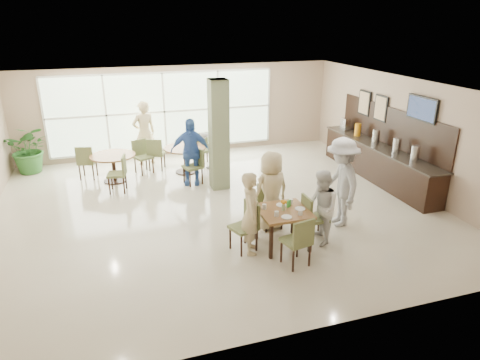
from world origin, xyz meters
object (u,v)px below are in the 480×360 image
object	(u,v)px
round_table_right	(185,152)
potted_plant	(30,149)
teen_far	(271,191)
teen_left	(251,213)
adult_b	(215,142)
main_table	(283,215)
round_table_left	(113,160)
buffet_counter	(378,159)
teen_standing	(341,182)
teen_right	(321,208)
adult_a	(190,152)
adult_standing	(144,133)

from	to	relation	value
round_table_right	potted_plant	bearing A→B (deg)	162.22
round_table_right	teen_far	xyz separation A→B (m)	(1.06, -3.94, 0.25)
teen_left	adult_b	world-z (taller)	adult_b
main_table	round_table_left	bearing A→B (deg)	123.00
buffet_counter	round_table_right	bearing A→B (deg)	156.90
teen_far	teen_standing	distance (m)	1.49
round_table_right	buffet_counter	size ratio (longest dim) A/B	0.25
teen_right	adult_b	distance (m)	4.85
teen_left	teen_standing	size ratio (longest dim) A/B	0.84
buffet_counter	adult_a	distance (m)	5.10
main_table	adult_a	world-z (taller)	adult_a
teen_standing	adult_a	world-z (taller)	teen_standing
round_table_right	teen_far	bearing A→B (deg)	-74.91
round_table_right	teen_left	distance (m)	4.77
round_table_right	teen_right	xyz separation A→B (m)	(1.75, -4.84, 0.16)
teen_right	adult_a	size ratio (longest dim) A/B	0.84
main_table	potted_plant	bearing A→B (deg)	130.63
teen_left	adult_b	bearing A→B (deg)	8.86
potted_plant	teen_right	world-z (taller)	teen_right
round_table_left	teen_left	bearing A→B (deg)	-63.32
main_table	teen_left	world-z (taller)	teen_left
round_table_left	round_table_right	size ratio (longest dim) A/B	1.00
round_table_right	adult_standing	distance (m)	1.53
teen_right	adult_a	bearing A→B (deg)	-147.00
teen_left	teen_right	size ratio (longest dim) A/B	1.07
main_table	adult_standing	world-z (taller)	adult_standing
teen_far	teen_left	bearing A→B (deg)	35.96
teen_right	adult_standing	world-z (taller)	adult_standing
teen_far	adult_a	bearing A→B (deg)	-82.80
adult_a	teen_right	bearing A→B (deg)	-50.13
teen_left	round_table_right	bearing A→B (deg)	19.44
teen_standing	adult_a	xyz separation A→B (m)	(-2.54, 3.30, -0.07)
adult_b	adult_standing	size ratio (longest dim) A/B	0.86
buffet_counter	adult_b	world-z (taller)	buffet_counter
teen_far	adult_standing	size ratio (longest dim) A/B	0.88
main_table	potted_plant	size ratio (longest dim) A/B	0.68
round_table_left	main_table	bearing A→B (deg)	-57.00
round_table_right	teen_standing	distance (m)	4.93
round_table_left	teen_left	size ratio (longest dim) A/B	0.74
buffet_counter	potted_plant	distance (m)	9.76
buffet_counter	adult_standing	distance (m)	6.74
round_table_right	teen_standing	size ratio (longest dim) A/B	0.62
main_table	round_table_left	size ratio (longest dim) A/B	0.80
adult_b	teen_standing	bearing A→B (deg)	-2.58
main_table	adult_b	bearing A→B (deg)	91.65
round_table_right	buffet_counter	world-z (taller)	buffet_counter
round_table_left	adult_b	bearing A→B (deg)	1.27
round_table_right	adult_a	world-z (taller)	adult_a
potted_plant	main_table	bearing A→B (deg)	-49.37
main_table	teen_far	xyz separation A→B (m)	(0.05, 0.78, 0.18)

